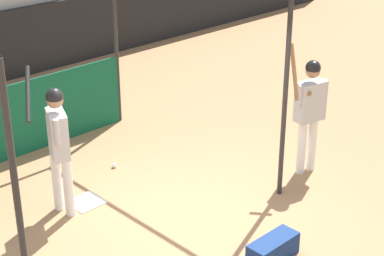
{
  "coord_description": "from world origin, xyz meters",
  "views": [
    {
      "loc": [
        -5.07,
        -5.23,
        4.66
      ],
      "look_at": [
        0.63,
        0.65,
        1.0
      ],
      "focal_mm": 60.0,
      "sensor_mm": 36.0,
      "label": 1
    }
  ],
  "objects": [
    {
      "name": "ground_plane",
      "position": [
        0.0,
        0.0,
        0.0
      ],
      "size": [
        60.0,
        60.0,
        0.0
      ],
      "primitive_type": "plane",
      "color": "#A8754C"
    },
    {
      "name": "home_plate",
      "position": [
        -0.7,
        1.44,
        0.01
      ],
      "size": [
        0.44,
        0.44,
        0.02
      ],
      "color": "white",
      "rests_on": "ground"
    },
    {
      "name": "player_batter",
      "position": [
        -1.05,
        1.45,
        1.11
      ],
      "size": [
        0.59,
        0.95,
        1.96
      ],
      "rotation": [
        0.0,
        0.0,
        1.15
      ],
      "color": "white",
      "rests_on": "ground"
    },
    {
      "name": "equipment_bag",
      "position": [
        0.16,
        -1.24,
        0.14
      ],
      "size": [
        0.7,
        0.28,
        0.28
      ],
      "color": "navy",
      "rests_on": "ground"
    },
    {
      "name": "batting_cage",
      "position": [
        -0.56,
        2.77,
        1.24
      ],
      "size": [
        4.14,
        3.79,
        2.99
      ],
      "color": "#282828",
      "rests_on": "ground"
    },
    {
      "name": "baseball",
      "position": [
        0.24,
        2.01,
        0.04
      ],
      "size": [
        0.07,
        0.07,
        0.07
      ],
      "color": "white",
      "rests_on": "ground"
    },
    {
      "name": "player_waiting",
      "position": [
        2.29,
        -0.13,
        1.09
      ],
      "size": [
        0.79,
        0.46,
        2.04
      ],
      "rotation": [
        0.0,
        0.0,
        2.93
      ],
      "color": "white",
      "rests_on": "ground"
    }
  ]
}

